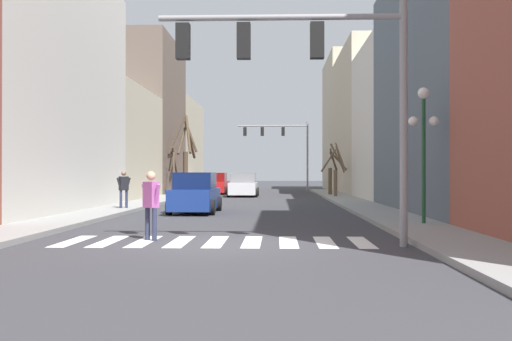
{
  "coord_description": "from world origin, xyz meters",
  "views": [
    {
      "loc": [
        1.51,
        -14.14,
        1.71
      ],
      "look_at": [
        -0.02,
        30.06,
        1.91
      ],
      "focal_mm": 42.0,
      "sensor_mm": 36.0,
      "label": 1
    }
  ],
  "objects_px": {
    "pedestrian_on_left_sidewalk": "(151,199)",
    "street_tree_right_mid": "(173,174)",
    "pedestrian_near_right_corner": "(124,186)",
    "street_tree_left_near": "(333,170)",
    "car_parked_right_far": "(243,186)",
    "traffic_signal_near": "(310,65)",
    "traffic_signal_far": "(282,140)",
    "car_parked_right_near": "(195,194)",
    "street_tree_right_far": "(336,173)",
    "street_lamp_right_corner": "(424,127)",
    "street_tree_right_near": "(186,154)",
    "car_driving_toward_lane": "(215,184)"
  },
  "relations": [
    {
      "from": "traffic_signal_far",
      "to": "pedestrian_on_left_sidewalk",
      "type": "height_order",
      "value": "traffic_signal_far"
    },
    {
      "from": "car_driving_toward_lane",
      "to": "street_tree_right_near",
      "type": "distance_m",
      "value": 4.32
    },
    {
      "from": "street_tree_left_near",
      "to": "street_tree_right_mid",
      "type": "relative_size",
      "value": 1.07
    },
    {
      "from": "street_tree_left_near",
      "to": "street_tree_right_near",
      "type": "relative_size",
      "value": 0.61
    },
    {
      "from": "traffic_signal_near",
      "to": "pedestrian_near_right_corner",
      "type": "xyz_separation_m",
      "value": [
        -7.63,
        12.56,
        -3.1
      ]
    },
    {
      "from": "street_lamp_right_corner",
      "to": "car_driving_toward_lane",
      "type": "xyz_separation_m",
      "value": [
        -9.63,
        30.16,
        -2.34
      ]
    },
    {
      "from": "street_tree_left_near",
      "to": "street_lamp_right_corner",
      "type": "bearing_deg",
      "value": -89.0
    },
    {
      "from": "car_parked_right_far",
      "to": "street_tree_right_mid",
      "type": "xyz_separation_m",
      "value": [
        -5.16,
        -0.09,
        0.82
      ]
    },
    {
      "from": "pedestrian_on_left_sidewalk",
      "to": "street_tree_right_mid",
      "type": "relative_size",
      "value": 0.5
    },
    {
      "from": "car_parked_right_near",
      "to": "street_tree_right_mid",
      "type": "height_order",
      "value": "street_tree_right_mid"
    },
    {
      "from": "pedestrian_on_left_sidewalk",
      "to": "street_tree_left_near",
      "type": "xyz_separation_m",
      "value": [
        7.34,
        29.24,
        0.88
      ]
    },
    {
      "from": "car_parked_right_near",
      "to": "street_lamp_right_corner",
      "type": "bearing_deg",
      "value": 49.93
    },
    {
      "from": "street_lamp_right_corner",
      "to": "pedestrian_on_left_sidewalk",
      "type": "distance_m",
      "value": 8.91
    },
    {
      "from": "car_parked_right_near",
      "to": "pedestrian_on_left_sidewalk",
      "type": "relative_size",
      "value": 2.6
    },
    {
      "from": "street_tree_left_near",
      "to": "street_tree_right_near",
      "type": "xyz_separation_m",
      "value": [
        -11.16,
        1.71,
        1.3
      ]
    },
    {
      "from": "traffic_signal_far",
      "to": "street_tree_left_near",
      "type": "bearing_deg",
      "value": -74.64
    },
    {
      "from": "traffic_signal_far",
      "to": "pedestrian_near_right_corner",
      "type": "height_order",
      "value": "traffic_signal_far"
    },
    {
      "from": "traffic_signal_near",
      "to": "street_tree_right_near",
      "type": "height_order",
      "value": "street_tree_right_near"
    },
    {
      "from": "pedestrian_on_left_sidewalk",
      "to": "street_lamp_right_corner",
      "type": "bearing_deg",
      "value": -110.9
    },
    {
      "from": "traffic_signal_near",
      "to": "car_parked_right_near",
      "type": "xyz_separation_m",
      "value": [
        -4.29,
        11.66,
        -3.44
      ]
    },
    {
      "from": "street_tree_right_mid",
      "to": "street_tree_right_far",
      "type": "bearing_deg",
      "value": -13.31
    },
    {
      "from": "car_driving_toward_lane",
      "to": "street_tree_right_mid",
      "type": "xyz_separation_m",
      "value": [
        -2.57,
        -5.26,
        0.81
      ]
    },
    {
      "from": "car_parked_right_far",
      "to": "pedestrian_near_right_corner",
      "type": "distance_m",
      "value": 17.84
    },
    {
      "from": "car_parked_right_near",
      "to": "street_tree_right_far",
      "type": "height_order",
      "value": "street_tree_right_far"
    },
    {
      "from": "street_tree_right_near",
      "to": "traffic_signal_near",
      "type": "bearing_deg",
      "value": -76.33
    },
    {
      "from": "street_tree_right_mid",
      "to": "car_parked_right_near",
      "type": "bearing_deg",
      "value": -77.23
    },
    {
      "from": "pedestrian_on_left_sidewalk",
      "to": "street_tree_right_near",
      "type": "bearing_deg",
      "value": -39.77
    },
    {
      "from": "car_parked_right_far",
      "to": "car_driving_toward_lane",
      "type": "height_order",
      "value": "car_driving_toward_lane"
    },
    {
      "from": "street_lamp_right_corner",
      "to": "street_tree_left_near",
      "type": "distance_m",
      "value": 25.5
    },
    {
      "from": "street_tree_left_near",
      "to": "traffic_signal_near",
      "type": "bearing_deg",
      "value": -96.35
    },
    {
      "from": "pedestrian_on_left_sidewalk",
      "to": "street_tree_right_far",
      "type": "relative_size",
      "value": 0.48
    },
    {
      "from": "pedestrian_near_right_corner",
      "to": "street_tree_right_mid",
      "type": "xyz_separation_m",
      "value": [
        -0.75,
        17.19,
        0.49
      ]
    },
    {
      "from": "street_tree_right_near",
      "to": "street_tree_right_mid",
      "type": "xyz_separation_m",
      "value": [
        -0.6,
        -2.26,
        -1.6
      ]
    },
    {
      "from": "street_lamp_right_corner",
      "to": "street_tree_right_near",
      "type": "xyz_separation_m",
      "value": [
        -11.6,
        27.17,
        0.07
      ]
    },
    {
      "from": "traffic_signal_near",
      "to": "pedestrian_on_left_sidewalk",
      "type": "height_order",
      "value": "traffic_signal_near"
    },
    {
      "from": "traffic_signal_far",
      "to": "car_parked_right_far",
      "type": "relative_size",
      "value": 1.42
    },
    {
      "from": "traffic_signal_near",
      "to": "car_parked_right_far",
      "type": "height_order",
      "value": "traffic_signal_near"
    },
    {
      "from": "car_parked_right_far",
      "to": "street_tree_right_near",
      "type": "height_order",
      "value": "street_tree_right_near"
    },
    {
      "from": "car_parked_right_far",
      "to": "pedestrian_near_right_corner",
      "type": "bearing_deg",
      "value": -14.32
    },
    {
      "from": "street_tree_right_near",
      "to": "pedestrian_near_right_corner",
      "type": "bearing_deg",
      "value": -89.56
    },
    {
      "from": "traffic_signal_near",
      "to": "street_tree_left_near",
      "type": "distance_m",
      "value": 30.58
    },
    {
      "from": "traffic_signal_near",
      "to": "pedestrian_on_left_sidewalk",
      "type": "distance_m",
      "value": 5.21
    },
    {
      "from": "street_tree_right_mid",
      "to": "car_driving_toward_lane",
      "type": "bearing_deg",
      "value": 63.96
    },
    {
      "from": "street_tree_right_far",
      "to": "street_tree_right_mid",
      "type": "xyz_separation_m",
      "value": [
        -11.64,
        2.75,
        -0.1
      ]
    },
    {
      "from": "street_tree_right_far",
      "to": "street_tree_right_mid",
      "type": "relative_size",
      "value": 1.04
    },
    {
      "from": "car_driving_toward_lane",
      "to": "car_parked_right_far",
      "type": "bearing_deg",
      "value": -153.34
    },
    {
      "from": "car_parked_right_far",
      "to": "street_tree_right_far",
      "type": "distance_m",
      "value": 7.13
    },
    {
      "from": "street_lamp_right_corner",
      "to": "traffic_signal_far",
      "type": "bearing_deg",
      "value": 96.01
    },
    {
      "from": "street_tree_right_mid",
      "to": "pedestrian_near_right_corner",
      "type": "bearing_deg",
      "value": -87.5
    },
    {
      "from": "pedestrian_near_right_corner",
      "to": "street_tree_left_near",
      "type": "bearing_deg",
      "value": -166.83
    }
  ]
}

